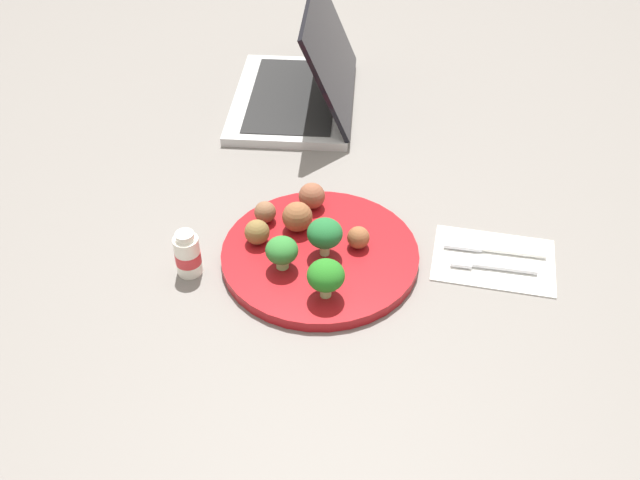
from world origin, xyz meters
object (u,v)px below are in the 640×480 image
at_px(meatball_front_left, 257,232).
at_px(knife, 490,248).
at_px(plate, 320,255).
at_px(broccoli_floret_back_left, 282,251).
at_px(meatball_back_left, 297,217).
at_px(yogurt_bottle, 188,255).
at_px(broccoli_floret_mid_left, 325,234).
at_px(meatball_back_right, 265,212).
at_px(laptop, 304,85).
at_px(broccoli_floret_front_left, 326,276).
at_px(meatball_center, 312,196).
at_px(meatball_mid_right, 358,238).
at_px(fork, 488,265).
at_px(napkin, 494,259).

xyz_separation_m(meatball_front_left, knife, (-0.33, -0.03, -0.03)).
relative_size(plate, broccoli_floret_back_left, 5.80).
relative_size(meatball_back_left, yogurt_bottle, 0.63).
xyz_separation_m(broccoli_floret_mid_left, meatball_back_right, (0.10, -0.06, -0.02)).
bearing_deg(meatball_back_right, broccoli_floret_back_left, 112.61).
bearing_deg(laptop, broccoli_floret_front_left, 100.53).
height_order(meatball_center, meatball_front_left, meatball_center).
height_order(meatball_back_right, meatball_mid_right, same).
height_order(broccoli_floret_back_left, knife, broccoli_floret_back_left).
height_order(meatball_center, yogurt_bottle, yogurt_bottle).
bearing_deg(meatball_center, meatball_back_right, 32.93).
distance_m(broccoli_floret_mid_left, knife, 0.24).
xyz_separation_m(plate, yogurt_bottle, (0.18, 0.05, 0.02)).
bearing_deg(meatball_center, meatball_front_left, 53.24).
distance_m(meatball_back_left, fork, 0.28).
bearing_deg(meatball_back_left, broccoli_floret_back_left, 83.55).
xyz_separation_m(plate, napkin, (-0.25, -0.02, -0.01)).
xyz_separation_m(plate, fork, (-0.24, -0.01, -0.00)).
distance_m(plate, broccoli_floret_front_left, 0.10).
xyz_separation_m(plate, broccoli_floret_back_left, (0.05, 0.04, 0.04)).
relative_size(meatball_mid_right, laptop, 0.10).
bearing_deg(plate, broccoli_floret_back_left, 39.23).
bearing_deg(laptop, meatball_mid_right, 107.54).
height_order(meatball_back_left, knife, meatball_back_left).
relative_size(meatball_back_left, meatball_mid_right, 1.38).
bearing_deg(broccoli_floret_back_left, broccoli_floret_mid_left, -148.40).
distance_m(fork, yogurt_bottle, 0.42).
height_order(meatball_back_right, meatball_front_left, meatball_front_left).
distance_m(meatball_center, meatball_front_left, 0.11).
relative_size(plate, meatball_back_left, 6.34).
distance_m(plate, meatball_center, 0.11).
bearing_deg(plate, meatball_back_right, -33.40).
height_order(napkin, knife, knife).
bearing_deg(meatball_front_left, fork, 179.60).
distance_m(meatball_center, knife, 0.27).
xyz_separation_m(meatball_mid_right, meatball_front_left, (0.14, 0.01, 0.00)).
bearing_deg(meatball_center, meatball_back_left, 75.18).
relative_size(meatball_back_left, laptop, 0.13).
xyz_separation_m(broccoli_floret_back_left, meatball_mid_right, (-0.10, -0.05, -0.01)).
distance_m(meatball_mid_right, yogurt_bottle, 0.24).
xyz_separation_m(broccoli_floret_mid_left, meatball_back_left, (0.05, -0.05, -0.01)).
distance_m(plate, laptop, 0.44).
xyz_separation_m(plate, meatball_front_left, (0.09, -0.01, 0.03)).
relative_size(broccoli_floret_front_left, knife, 0.38).
bearing_deg(meatball_front_left, yogurt_bottle, 32.54).
height_order(plate, broccoli_floret_front_left, broccoli_floret_front_left).
distance_m(meatball_back_right, knife, 0.33).
bearing_deg(napkin, meatball_back_right, -5.73).
bearing_deg(meatball_mid_right, meatball_back_right, -16.62).
distance_m(meatball_mid_right, knife, 0.19).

